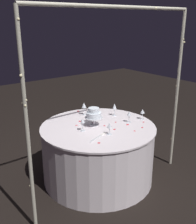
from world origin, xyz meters
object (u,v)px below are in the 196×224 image
at_px(wine_glass_0, 109,126).
at_px(wine_glass_3, 143,112).
at_px(tiered_cake, 94,114).
at_px(wine_glass_4, 114,107).
at_px(wine_glass_2, 84,106).
at_px(cake_knife, 99,137).
at_px(wine_glass_5, 129,114).
at_px(main_table, 98,153).
at_px(decorative_arch, 118,77).
at_px(wine_glass_1, 83,122).

xyz_separation_m(wine_glass_0, wine_glass_3, (-0.66, -0.12, -0.00)).
height_order(tiered_cake, wine_glass_4, tiered_cake).
bearing_deg(tiered_cake, wine_glass_4, -165.00).
xyz_separation_m(wine_glass_2, cake_knife, (0.30, 0.71, -0.13)).
distance_m(wine_glass_0, wine_glass_4, 0.65).
xyz_separation_m(wine_glass_2, wine_glass_5, (-0.29, 0.58, -0.02)).
distance_m(main_table, wine_glass_4, 0.66).
bearing_deg(cake_knife, main_table, -125.90).
bearing_deg(decorative_arch, wine_glass_0, -52.57).
distance_m(tiered_cake, wine_glass_0, 0.34).
distance_m(wine_glass_1, wine_glass_4, 0.67).
xyz_separation_m(main_table, wine_glass_2, (-0.10, -0.45, 0.49)).
bearing_deg(cake_knife, wine_glass_2, -112.54).
bearing_deg(wine_glass_3, wine_glass_5, -7.11).
distance_m(main_table, wine_glass_1, 0.53).
height_order(wine_glass_1, wine_glass_2, wine_glass_2).
bearing_deg(wine_glass_1, wine_glass_2, -126.51).
relative_size(wine_glass_0, wine_glass_4, 0.84).
xyz_separation_m(main_table, wine_glass_5, (-0.39, 0.13, 0.47)).
xyz_separation_m(main_table, wine_glass_3, (-0.61, 0.16, 0.46)).
bearing_deg(wine_glass_3, wine_glass_1, -10.36).
bearing_deg(decorative_arch, wine_glass_3, -162.86).
xyz_separation_m(decorative_arch, cake_knife, (0.19, -0.09, -0.67)).
bearing_deg(tiered_cake, wine_glass_1, 15.78).
relative_size(main_table, cake_knife, 4.95).
relative_size(tiered_cake, wine_glass_2, 1.31).
relative_size(wine_glass_1, wine_glass_4, 0.91).
distance_m(wine_glass_3, wine_glass_5, 0.22).
xyz_separation_m(wine_glass_1, wine_glass_4, (-0.64, -0.18, 0.01)).
height_order(main_table, wine_glass_2, wine_glass_2).
bearing_deg(decorative_arch, cake_knife, -24.06).
distance_m(wine_glass_0, wine_glass_5, 0.47).
relative_size(decorative_arch, tiered_cake, 9.47).
bearing_deg(wine_glass_3, cake_knife, 7.32).
relative_size(main_table, wine_glass_4, 8.26).
distance_m(wine_glass_0, cake_knife, 0.17).
height_order(wine_glass_0, wine_glass_4, wine_glass_4).
distance_m(decorative_arch, wine_glass_2, 0.97).
distance_m(tiered_cake, wine_glass_5, 0.46).
height_order(wine_glass_0, wine_glass_5, wine_glass_5).
bearing_deg(main_table, wine_glass_5, 161.23).
distance_m(main_table, cake_knife, 0.49).
relative_size(wine_glass_0, wine_glass_1, 0.93).
distance_m(decorative_arch, wine_glass_0, 0.57).
xyz_separation_m(tiered_cake, wine_glass_2, (-0.13, -0.40, -0.02)).
distance_m(wine_glass_1, wine_glass_2, 0.57).
distance_m(wine_glass_0, wine_glass_1, 0.33).
xyz_separation_m(main_table, tiered_cake, (0.03, -0.05, 0.51)).
bearing_deg(main_table, wine_glass_3, 165.22).
relative_size(tiered_cake, wine_glass_3, 1.65).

